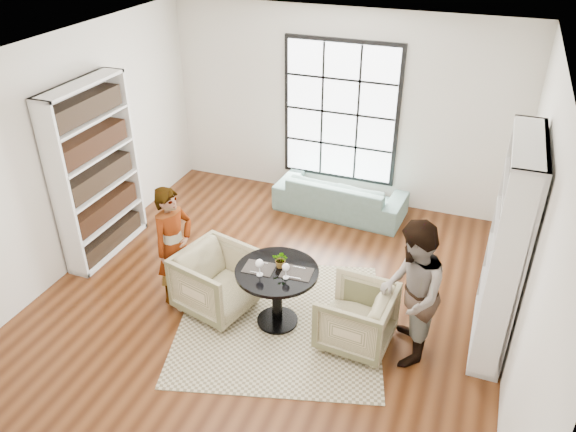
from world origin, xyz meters
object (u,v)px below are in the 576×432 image
at_px(flower_centerpiece, 281,259).
at_px(armchair_right, 356,317).
at_px(sofa, 340,196).
at_px(armchair_left, 218,281).
at_px(pedestal_table, 277,285).
at_px(person_left, 174,246).
at_px(wine_glass_left, 259,264).
at_px(wine_glass_right, 286,268).
at_px(person_right, 411,294).

bearing_deg(flower_centerpiece, armchair_right, -4.67).
relative_size(sofa, armchair_left, 2.34).
bearing_deg(sofa, pedestal_table, 94.91).
bearing_deg(armchair_right, person_left, -85.97).
distance_m(wine_glass_left, wine_glass_right, 0.29).
xyz_separation_m(armchair_left, flower_centerpiece, (0.79, 0.06, 0.46)).
height_order(person_right, wine_glass_right, person_right).
bearing_deg(wine_glass_right, person_right, 4.27).
bearing_deg(wine_glass_left, flower_centerpiece, 53.89).
xyz_separation_m(person_left, wine_glass_right, (1.46, -0.11, 0.12)).
xyz_separation_m(wine_glass_left, wine_glass_right, (0.29, 0.05, -0.01)).
xyz_separation_m(pedestal_table, wine_glass_left, (-0.14, -0.15, 0.35)).
bearing_deg(wine_glass_left, pedestal_table, 46.37).
distance_m(sofa, wine_glass_left, 2.98).
relative_size(armchair_left, wine_glass_left, 4.20).
bearing_deg(wine_glass_right, armchair_left, 172.93).
height_order(wine_glass_left, wine_glass_right, wine_glass_left).
distance_m(wine_glass_left, flower_centerpiece, 0.28).
xyz_separation_m(person_left, person_right, (2.80, -0.01, 0.07)).
relative_size(pedestal_table, person_right, 0.57).
relative_size(pedestal_table, sofa, 0.47).
xyz_separation_m(armchair_left, armchair_right, (1.70, -0.01, -0.03)).
bearing_deg(armchair_left, person_left, 104.34).
height_order(person_left, flower_centerpiece, person_left).
relative_size(armchair_left, armchair_right, 1.09).
relative_size(person_right, wine_glass_left, 8.15).
height_order(armchair_left, person_right, person_right).
height_order(armchair_right, person_left, person_left).
xyz_separation_m(wine_glass_right, flower_centerpiece, (-0.12, 0.17, -0.03)).
bearing_deg(flower_centerpiece, sofa, 91.30).
bearing_deg(armchair_left, armchair_right, -76.11).
bearing_deg(sofa, wine_glass_left, 92.07).
bearing_deg(person_left, armchair_right, -71.93).
height_order(armchair_left, flower_centerpiece, flower_centerpiece).
bearing_deg(armchair_right, flower_centerpiece, -90.30).
xyz_separation_m(pedestal_table, person_right, (1.48, 0.00, 0.28)).
bearing_deg(sofa, armchair_left, 79.30).
bearing_deg(person_left, flower_centerpiece, -68.98).
bearing_deg(person_left, pedestal_table, -72.24).
height_order(sofa, person_left, person_left).
height_order(pedestal_table, person_left, person_left).
bearing_deg(armchair_right, pedestal_table, -85.54).
relative_size(pedestal_table, armchair_left, 1.10).
xyz_separation_m(armchair_left, person_right, (2.25, -0.01, 0.44)).
bearing_deg(armchair_right, wine_glass_right, -78.41).
relative_size(armchair_right, wine_glass_right, 4.20).
distance_m(armchair_left, wine_glass_left, 0.82).
bearing_deg(wine_glass_left, sofa, 87.98).
bearing_deg(armchair_left, pedestal_table, -76.76).
distance_m(pedestal_table, armchair_left, 0.78).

